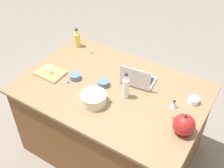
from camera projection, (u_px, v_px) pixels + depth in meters
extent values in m
plane|color=slate|center=(112.00, 147.00, 3.22)|extent=(12.00, 12.00, 0.00)
cube|color=brown|center=(112.00, 121.00, 2.94)|extent=(1.70, 1.12, 0.87)
cube|color=#846647|center=(112.00, 89.00, 2.65)|extent=(1.76, 1.18, 0.03)
cube|color=#B7B7BC|center=(139.00, 80.00, 2.72)|extent=(0.33, 0.25, 0.02)
cube|color=black|center=(139.00, 79.00, 2.72)|extent=(0.29, 0.18, 0.00)
cube|color=#B7B7BC|center=(135.00, 78.00, 2.57)|extent=(0.30, 0.04, 0.20)
cube|color=silver|center=(135.00, 78.00, 2.58)|extent=(0.27, 0.03, 0.18)
cylinder|color=beige|center=(94.00, 99.00, 2.46)|extent=(0.23, 0.23, 0.10)
cylinder|color=black|center=(94.00, 98.00, 2.46)|extent=(0.19, 0.19, 0.09)
torus|color=beige|center=(93.00, 95.00, 2.43)|extent=(0.24, 0.24, 0.01)
cylinder|color=#DBC64C|center=(77.00, 40.00, 3.16)|extent=(0.07, 0.07, 0.16)
cylinder|color=#DBC64C|center=(76.00, 32.00, 3.10)|extent=(0.03, 0.03, 0.05)
cylinder|color=black|center=(76.00, 30.00, 3.08)|extent=(0.03, 0.03, 0.01)
cylinder|color=white|center=(126.00, 88.00, 2.49)|extent=(0.06, 0.06, 0.19)
cylinder|color=white|center=(126.00, 78.00, 2.41)|extent=(0.03, 0.03, 0.05)
cylinder|color=black|center=(126.00, 75.00, 2.39)|extent=(0.03, 0.03, 0.01)
cylinder|color=maroon|center=(182.00, 131.00, 2.23)|extent=(0.13, 0.13, 0.01)
sphere|color=maroon|center=(184.00, 125.00, 2.18)|extent=(0.18, 0.18, 0.18)
cone|color=maroon|center=(174.00, 119.00, 2.21)|extent=(0.08, 0.03, 0.07)
sphere|color=black|center=(186.00, 117.00, 2.12)|extent=(0.02, 0.02, 0.02)
cube|color=#AD7F4C|center=(51.00, 73.00, 2.81)|extent=(0.28, 0.21, 0.02)
cube|color=#F4E58C|center=(48.00, 70.00, 2.80)|extent=(0.11, 0.05, 0.04)
cylinder|color=slate|center=(103.00, 83.00, 2.66)|extent=(0.11, 0.11, 0.05)
cylinder|color=white|center=(194.00, 100.00, 2.48)|extent=(0.10, 0.10, 0.05)
cylinder|color=slate|center=(75.00, 77.00, 2.74)|extent=(0.10, 0.10, 0.05)
cone|color=#B2B2B7|center=(174.00, 104.00, 2.43)|extent=(0.07, 0.07, 0.07)
cylinder|color=black|center=(174.00, 101.00, 2.40)|extent=(0.02, 0.02, 0.01)
sphere|color=red|center=(174.00, 127.00, 2.26)|extent=(0.02, 0.02, 0.02)
sphere|color=blue|center=(68.00, 82.00, 2.70)|extent=(0.02, 0.02, 0.02)
sphere|color=green|center=(111.00, 101.00, 2.49)|extent=(0.02, 0.02, 0.02)
sphere|color=orange|center=(92.00, 53.00, 3.09)|extent=(0.02, 0.02, 0.02)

